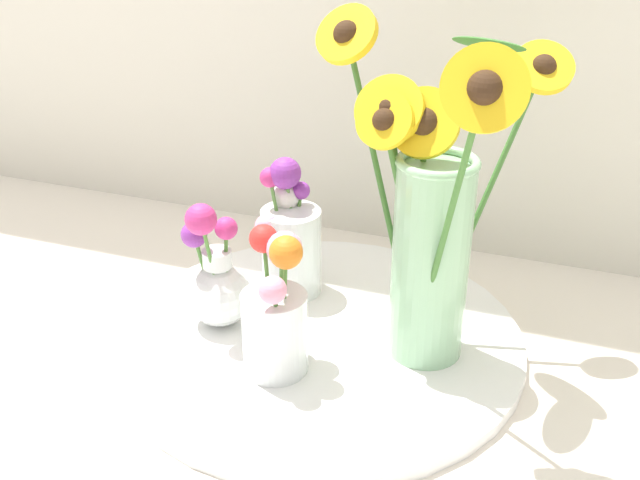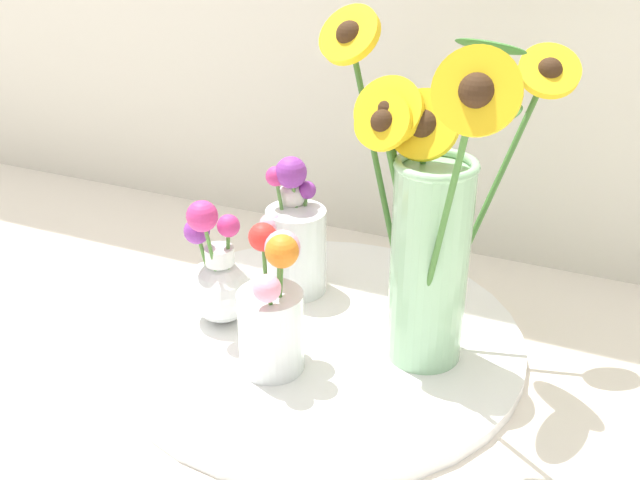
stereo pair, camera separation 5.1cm
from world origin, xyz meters
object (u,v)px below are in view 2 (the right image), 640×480
vase_bulb_right (219,279)px  vase_small_back (295,238)px  serving_tray (320,338)px  vase_small_center (271,311)px  mason_jar_sunflowers (430,226)px

vase_bulb_right → vase_small_back: 0.13m
serving_tray → vase_small_center: bearing=-107.1°
mason_jar_sunflowers → vase_small_center: size_ratio=2.33×
mason_jar_sunflowers → vase_small_center: bearing=-148.8°
mason_jar_sunflowers → vase_small_back: mason_jar_sunflowers is taller
serving_tray → vase_small_back: size_ratio=2.68×
vase_small_center → vase_small_back: bearing=106.7°
mason_jar_sunflowers → vase_small_center: (-0.16, -0.10, -0.10)m
vase_bulb_right → vase_small_back: vase_small_back is taller
mason_jar_sunflowers → vase_bulb_right: mason_jar_sunflowers is taller
vase_small_back → vase_small_center: bearing=-73.3°
serving_tray → vase_small_back: (-0.08, 0.09, 0.09)m
serving_tray → mason_jar_sunflowers: size_ratio=1.27×
vase_small_center → vase_bulb_right: bearing=150.3°
vase_bulb_right → vase_small_back: (0.06, 0.11, 0.02)m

